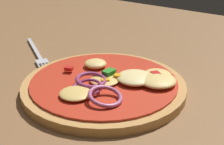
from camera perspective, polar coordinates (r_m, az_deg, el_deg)
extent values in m
cube|color=brown|center=(0.44, 2.44, -7.39)|extent=(1.29, 1.01, 0.03)
cylinder|color=tan|center=(0.47, -1.37, -2.39)|extent=(0.22, 0.22, 0.01)
cylinder|color=red|center=(0.47, -1.38, -1.55)|extent=(0.20, 0.20, 0.00)
ellipsoid|color=#EFCC72|center=(0.46, 7.65, -1.28)|extent=(0.05, 0.05, 0.01)
ellipsoid|color=#EFCC72|center=(0.48, 7.61, -0.29)|extent=(0.04, 0.04, 0.01)
ellipsoid|color=#EFCC72|center=(0.51, -2.80, 1.49)|extent=(0.03, 0.03, 0.01)
ellipsoid|color=#F4DB8E|center=(0.46, 3.88, -0.85)|extent=(0.05, 0.05, 0.01)
ellipsoid|color=#E5BC60|center=(0.46, -1.26, -1.23)|extent=(0.04, 0.04, 0.01)
ellipsoid|color=#E5BC60|center=(0.43, -6.14, -3.49)|extent=(0.04, 0.04, 0.01)
torus|color=#93386B|center=(0.43, -4.25, -2.57)|extent=(0.05, 0.05, 0.01)
torus|color=#93386B|center=(0.45, -3.75, -1.39)|extent=(0.05, 0.05, 0.01)
torus|color=#B25984|center=(0.41, -1.13, -3.99)|extent=(0.05, 0.05, 0.01)
cube|color=orange|center=(0.46, 1.14, -0.67)|extent=(0.01, 0.01, 0.01)
cube|color=red|center=(0.49, -7.25, 0.67)|extent=(0.01, 0.01, 0.00)
cube|color=red|center=(0.47, 7.36, -0.40)|extent=(0.02, 0.02, 0.01)
cube|color=orange|center=(0.45, -1.14, -1.36)|extent=(0.01, 0.01, 0.00)
cube|color=#2D8C28|center=(0.47, -0.50, 0.02)|extent=(0.01, 0.02, 0.01)
cube|color=silver|center=(0.63, -12.82, 3.83)|extent=(0.10, 0.07, 0.01)
cube|color=silver|center=(0.57, -11.61, 1.67)|extent=(0.03, 0.03, 0.01)
cube|color=silver|center=(0.54, -11.90, 0.50)|extent=(0.03, 0.02, 0.00)
cube|color=silver|center=(0.54, -11.32, 0.59)|extent=(0.03, 0.02, 0.00)
cube|color=silver|center=(0.54, -10.75, 0.69)|extent=(0.03, 0.02, 0.00)
cube|color=silver|center=(0.54, -10.17, 0.78)|extent=(0.03, 0.02, 0.00)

